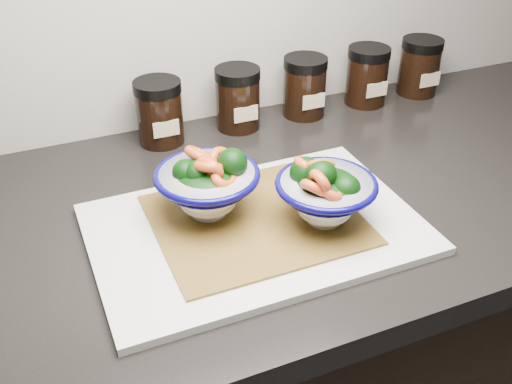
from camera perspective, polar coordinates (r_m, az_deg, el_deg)
name	(u,v)px	position (r m, az deg, el deg)	size (l,w,h in m)	color
cabinet	(317,380)	(1.27, 5.82, -17.35)	(3.43, 0.58, 0.86)	black
countertop	(333,193)	(0.97, 7.30, -0.10)	(3.50, 0.60, 0.04)	black
cutting_board	(255,229)	(0.84, -0.06, -3.52)	(0.45, 0.30, 0.01)	silver
bamboo_mat	(256,219)	(0.84, 0.00, -2.62)	(0.28, 0.24, 0.00)	olive
bowl_left	(208,185)	(0.83, -4.61, 0.70)	(0.15, 0.15, 0.10)	white
bowl_right	(325,193)	(0.82, 6.57, -0.10)	(0.14, 0.14, 0.11)	white
spice_jar_a	(159,112)	(1.05, -9.18, 7.52)	(0.08, 0.08, 0.11)	black
spice_jar_b	(238,98)	(1.09, -1.75, 8.91)	(0.08, 0.08, 0.11)	black
spice_jar_c	(305,87)	(1.14, 4.65, 9.97)	(0.08, 0.08, 0.11)	black
spice_jar_d	(367,76)	(1.21, 10.52, 10.84)	(0.08, 0.08, 0.11)	black
spice_jar_e	(419,66)	(1.28, 15.31, 11.46)	(0.08, 0.08, 0.11)	black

